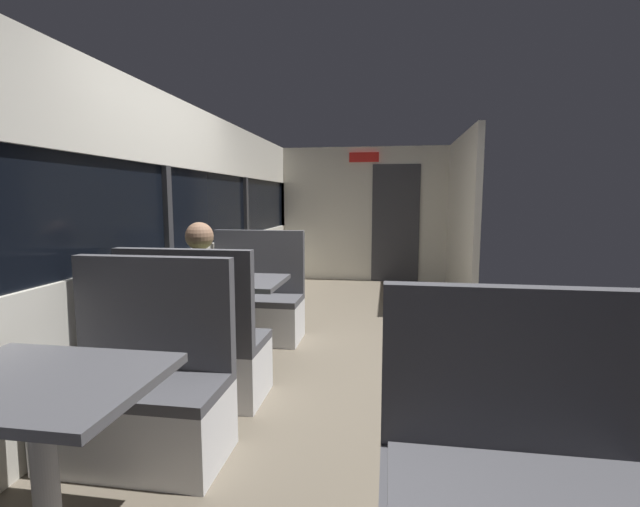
# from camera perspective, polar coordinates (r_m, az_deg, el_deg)

# --- Properties ---
(ground_plane) EXTENTS (3.30, 9.20, 0.02)m
(ground_plane) POSITION_cam_1_polar(r_m,az_deg,el_deg) (3.85, 1.73, -14.85)
(ground_plane) COLOR #665B4C
(carriage_window_panel_left) EXTENTS (0.09, 8.48, 2.30)m
(carriage_window_panel_left) POSITION_cam_1_polar(r_m,az_deg,el_deg) (4.03, -19.19, 2.16)
(carriage_window_panel_left) COLOR beige
(carriage_window_panel_left) RESTS_ON ground_plane
(carriage_end_bulkhead) EXTENTS (2.90, 0.11, 2.30)m
(carriage_end_bulkhead) POSITION_cam_1_polar(r_m,az_deg,el_deg) (7.75, 6.04, 4.91)
(carriage_end_bulkhead) COLOR beige
(carriage_end_bulkhead) RESTS_ON ground_plane
(carriage_aisle_panel_right) EXTENTS (0.08, 2.40, 2.30)m
(carriage_aisle_panel_right) POSITION_cam_1_polar(r_m,az_deg,el_deg) (6.63, 17.66, 4.36)
(carriage_aisle_panel_right) COLOR beige
(carriage_aisle_panel_right) RESTS_ON ground_plane
(dining_table_near_window) EXTENTS (0.90, 0.70, 0.74)m
(dining_table_near_window) POSITION_cam_1_polar(r_m,az_deg,el_deg) (2.12, -32.38, -15.84)
(dining_table_near_window) COLOR #9E9EA3
(dining_table_near_window) RESTS_ON ground_plane
(bench_near_window_facing_entry) EXTENTS (0.95, 0.50, 1.10)m
(bench_near_window_facing_entry) POSITION_cam_1_polar(r_m,az_deg,el_deg) (2.76, -21.93, -16.92)
(bench_near_window_facing_entry) COLOR silver
(bench_near_window_facing_entry) RESTS_ON ground_plane
(dining_table_mid_window) EXTENTS (0.90, 0.70, 0.74)m
(dining_table_mid_window) POSITION_cam_1_polar(r_m,az_deg,el_deg) (3.89, -11.44, -4.74)
(dining_table_mid_window) COLOR #9E9EA3
(dining_table_mid_window) RESTS_ON ground_plane
(bench_mid_window_facing_end) EXTENTS (0.95, 0.50, 1.10)m
(bench_mid_window_facing_end) POSITION_cam_1_polar(r_m,az_deg,el_deg) (3.35, -15.53, -12.34)
(bench_mid_window_facing_end) COLOR silver
(bench_mid_window_facing_end) RESTS_ON ground_plane
(bench_mid_window_facing_entry) EXTENTS (0.95, 0.50, 1.10)m
(bench_mid_window_facing_entry) POSITION_cam_1_polar(r_m,az_deg,el_deg) (4.60, -8.32, -6.80)
(bench_mid_window_facing_entry) COLOR silver
(bench_mid_window_facing_entry) RESTS_ON ground_plane
(bench_front_aisle_facing_entry) EXTENTS (0.95, 0.50, 1.10)m
(bench_front_aisle_facing_entry) POSITION_cam_1_polar(r_m,az_deg,el_deg) (1.96, 23.56, -27.72)
(bench_front_aisle_facing_entry) COLOR silver
(bench_front_aisle_facing_entry) RESTS_ON ground_plane
(seated_passenger) EXTENTS (0.47, 0.55, 1.26)m
(seated_passenger) POSITION_cam_1_polar(r_m,az_deg,el_deg) (3.35, -15.14, -8.57)
(seated_passenger) COLOR #26262D
(seated_passenger) RESTS_ON ground_plane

